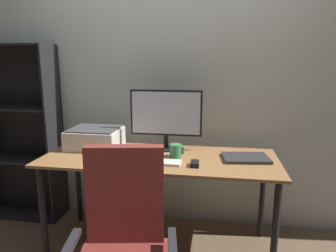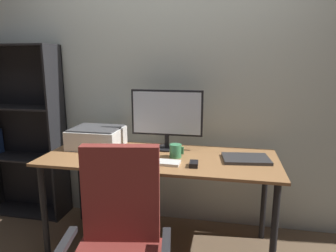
{
  "view_description": "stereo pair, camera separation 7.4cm",
  "coord_description": "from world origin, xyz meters",
  "px_view_note": "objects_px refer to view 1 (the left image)",
  "views": [
    {
      "loc": [
        0.41,
        -2.09,
        1.43
      ],
      "look_at": [
        0.06,
        0.01,
        0.97
      ],
      "focal_mm": 32.51,
      "sensor_mm": 36.0,
      "label": 1
    },
    {
      "loc": [
        0.48,
        -2.08,
        1.43
      ],
      "look_at": [
        0.06,
        0.01,
        0.97
      ],
      "focal_mm": 32.51,
      "sensor_mm": 36.0,
      "label": 2
    }
  ],
  "objects_px": {
    "mouse": "(195,164)",
    "coffee_mug": "(176,151)",
    "keyboard": "(160,162)",
    "bookshelf": "(18,134)",
    "desk": "(160,167)",
    "printer": "(95,138)",
    "monitor": "(166,116)",
    "laptop": "(246,158)"
  },
  "relations": [
    {
      "from": "bookshelf",
      "to": "coffee_mug",
      "type": "bearing_deg",
      "value": -12.84
    },
    {
      "from": "desk",
      "to": "bookshelf",
      "type": "xyz_separation_m",
      "value": [
        -1.38,
        0.34,
        0.12
      ]
    },
    {
      "from": "printer",
      "to": "bookshelf",
      "type": "height_order",
      "value": "bookshelf"
    },
    {
      "from": "monitor",
      "to": "coffee_mug",
      "type": "bearing_deg",
      "value": -61.93
    },
    {
      "from": "monitor",
      "to": "laptop",
      "type": "relative_size",
      "value": 1.76
    },
    {
      "from": "mouse",
      "to": "keyboard",
      "type": "bearing_deg",
      "value": 173.7
    },
    {
      "from": "keyboard",
      "to": "printer",
      "type": "bearing_deg",
      "value": 154.65
    },
    {
      "from": "laptop",
      "to": "coffee_mug",
      "type": "bearing_deg",
      "value": 175.74
    },
    {
      "from": "monitor",
      "to": "desk",
      "type": "bearing_deg",
      "value": -94.12
    },
    {
      "from": "desk",
      "to": "keyboard",
      "type": "relative_size",
      "value": 5.88
    },
    {
      "from": "desk",
      "to": "mouse",
      "type": "bearing_deg",
      "value": -31.79
    },
    {
      "from": "monitor",
      "to": "bookshelf",
      "type": "bearing_deg",
      "value": 174.11
    },
    {
      "from": "desk",
      "to": "keyboard",
      "type": "height_order",
      "value": "keyboard"
    },
    {
      "from": "coffee_mug",
      "to": "bookshelf",
      "type": "height_order",
      "value": "bookshelf"
    },
    {
      "from": "coffee_mug",
      "to": "printer",
      "type": "distance_m",
      "value": 0.69
    },
    {
      "from": "laptop",
      "to": "mouse",
      "type": "bearing_deg",
      "value": -157.74
    },
    {
      "from": "desk",
      "to": "bookshelf",
      "type": "bearing_deg",
      "value": 166.02
    },
    {
      "from": "desk",
      "to": "mouse",
      "type": "distance_m",
      "value": 0.33
    },
    {
      "from": "mouse",
      "to": "coffee_mug",
      "type": "xyz_separation_m",
      "value": [
        -0.15,
        0.17,
        0.03
      ]
    },
    {
      "from": "mouse",
      "to": "laptop",
      "type": "relative_size",
      "value": 0.3
    },
    {
      "from": "monitor",
      "to": "mouse",
      "type": "distance_m",
      "value": 0.52
    },
    {
      "from": "printer",
      "to": "laptop",
      "type": "bearing_deg",
      "value": -5.55
    },
    {
      "from": "laptop",
      "to": "printer",
      "type": "height_order",
      "value": "printer"
    },
    {
      "from": "desk",
      "to": "printer",
      "type": "distance_m",
      "value": 0.59
    },
    {
      "from": "mouse",
      "to": "printer",
      "type": "xyz_separation_m",
      "value": [
        -0.82,
        0.31,
        0.06
      ]
    },
    {
      "from": "mouse",
      "to": "coffee_mug",
      "type": "bearing_deg",
      "value": 128.55
    },
    {
      "from": "monitor",
      "to": "mouse",
      "type": "relative_size",
      "value": 5.86
    },
    {
      "from": "printer",
      "to": "bookshelf",
      "type": "xyz_separation_m",
      "value": [
        -0.83,
        0.2,
        -0.04
      ]
    },
    {
      "from": "mouse",
      "to": "desk",
      "type": "bearing_deg",
      "value": 145.12
    },
    {
      "from": "keyboard",
      "to": "bookshelf",
      "type": "bearing_deg",
      "value": 162.23
    },
    {
      "from": "laptop",
      "to": "bookshelf",
      "type": "bearing_deg",
      "value": 163.65
    },
    {
      "from": "desk",
      "to": "monitor",
      "type": "xyz_separation_m",
      "value": [
        0.01,
        0.2,
        0.35
      ]
    },
    {
      "from": "keyboard",
      "to": "laptop",
      "type": "xyz_separation_m",
      "value": [
        0.59,
        0.18,
        0.0
      ]
    },
    {
      "from": "mouse",
      "to": "laptop",
      "type": "distance_m",
      "value": 0.4
    },
    {
      "from": "desk",
      "to": "printer",
      "type": "relative_size",
      "value": 4.26
    },
    {
      "from": "printer",
      "to": "bookshelf",
      "type": "relative_size",
      "value": 0.26
    },
    {
      "from": "mouse",
      "to": "printer",
      "type": "distance_m",
      "value": 0.88
    },
    {
      "from": "keyboard",
      "to": "coffee_mug",
      "type": "bearing_deg",
      "value": 61.82
    },
    {
      "from": "coffee_mug",
      "to": "mouse",
      "type": "bearing_deg",
      "value": -48.36
    },
    {
      "from": "mouse",
      "to": "printer",
      "type": "height_order",
      "value": "printer"
    },
    {
      "from": "printer",
      "to": "keyboard",
      "type": "bearing_deg",
      "value": -27.02
    },
    {
      "from": "keyboard",
      "to": "mouse",
      "type": "bearing_deg",
      "value": -1.54
    }
  ]
}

